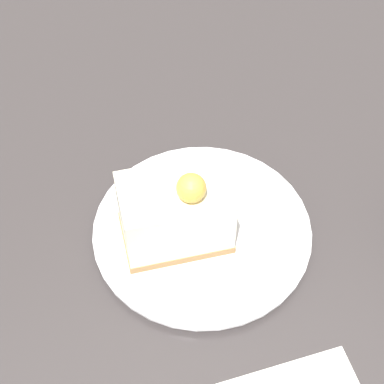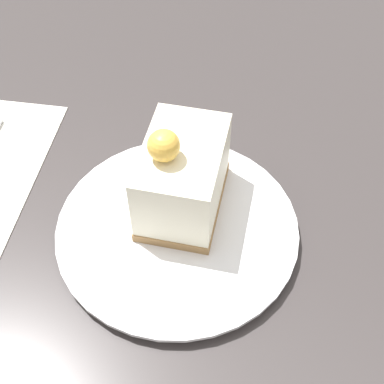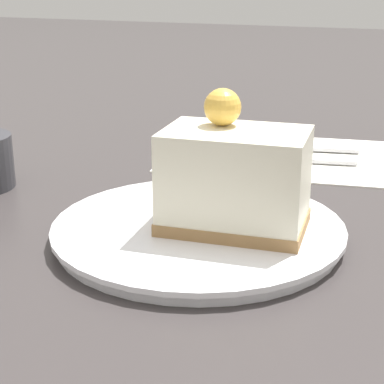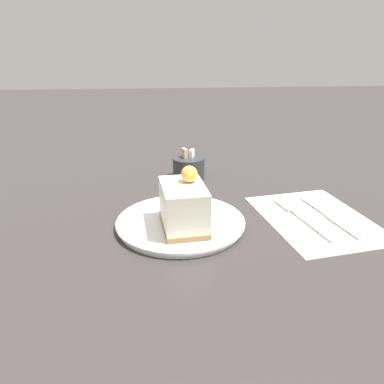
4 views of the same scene
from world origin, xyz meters
TOP-DOWN VIEW (x-y plane):
  - ground_plane at (0.00, 0.00)m, footprint 4.00×4.00m
  - plate at (0.02, -0.00)m, footprint 0.23×0.23m
  - cake_slice at (0.02, -0.03)m, footprint 0.08×0.11m

SIDE VIEW (x-z plane):
  - ground_plane at x=0.00m, z-range 0.00..0.00m
  - plate at x=0.02m, z-range 0.00..0.01m
  - cake_slice at x=0.02m, z-range 0.00..0.10m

